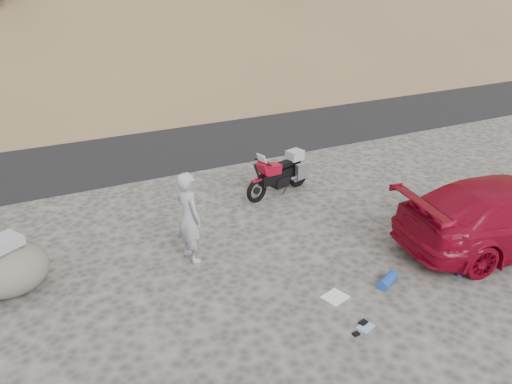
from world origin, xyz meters
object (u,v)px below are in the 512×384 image
red_car (504,243)px  motorcycle (281,174)px  man (192,258)px  boulder (8,269)px

red_car → motorcycle: bearing=43.2°
motorcycle → man: size_ratio=1.08×
red_car → man: bearing=76.8°
motorcycle → man: bearing=-163.5°
man → boulder: size_ratio=1.09×
man → boulder: (-3.35, 0.38, 0.49)m
man → red_car: (6.29, -2.40, 0.00)m
motorcycle → boulder: 6.71m
boulder → red_car: bearing=-16.1°
motorcycle → man: 3.77m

